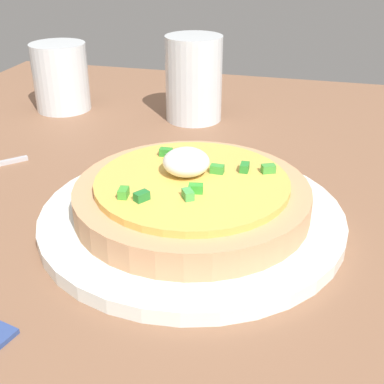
% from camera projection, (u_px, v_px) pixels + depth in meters
% --- Properties ---
extents(dining_table, '(1.18, 0.81, 0.03)m').
position_uv_depth(dining_table, '(80.00, 240.00, 0.49)').
color(dining_table, brown).
rests_on(dining_table, ground).
extents(plate, '(0.29, 0.29, 0.01)m').
position_uv_depth(plate, '(192.00, 217.00, 0.49)').
color(plate, white).
rests_on(plate, dining_table).
extents(pizza, '(0.22, 0.22, 0.06)m').
position_uv_depth(pizza, '(192.00, 195.00, 0.48)').
color(pizza, tan).
rests_on(pizza, plate).
extents(cup_near, '(0.08, 0.08, 0.12)m').
position_uv_depth(cup_near, '(194.00, 83.00, 0.73)').
color(cup_near, silver).
rests_on(cup_near, dining_table).
extents(cup_far, '(0.08, 0.08, 0.10)m').
position_uv_depth(cup_far, '(61.00, 80.00, 0.77)').
color(cup_far, silver).
rests_on(cup_far, dining_table).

